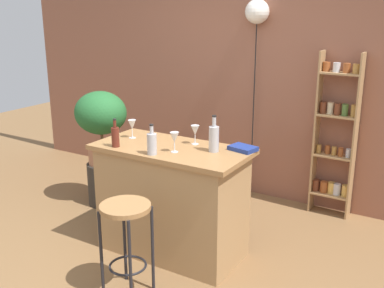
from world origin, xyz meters
The scene contains 15 objects.
ground centered at (0.00, 0.00, 0.00)m, with size 12.00×12.00×0.00m, color brown.
back_wall centered at (0.00, 1.95, 1.40)m, with size 6.40×0.10×2.80m, color #8C5642.
kitchen_counter centered at (0.00, 0.30, 0.48)m, with size 1.30×0.64×0.96m.
bar_stool centered at (0.07, -0.40, 0.54)m, with size 0.37×0.37×0.72m.
spice_shelf centered at (0.96, 1.80, 0.82)m, with size 0.40×0.17×1.66m.
plant_stool centered at (-1.20, 0.78, 0.23)m, with size 0.36×0.36×0.46m, color #2D2823.
potted_plant centered at (-1.20, 0.78, 0.96)m, with size 0.56×0.51×0.78m.
bottle_sauce_amber centered at (-0.40, 0.07, 1.05)m, with size 0.06×0.06×0.24m.
bottle_wine_red centered at (-0.02, 0.06, 1.05)m, with size 0.08×0.08×0.24m.
bottle_spirits_clear centered at (0.36, 0.38, 1.07)m, with size 0.08×0.08×0.30m.
wine_glass_left centered at (0.13, 0.47, 1.07)m, with size 0.07×0.07×0.16m.
wine_glass_center centered at (0.10, 0.20, 1.07)m, with size 0.07×0.07×0.16m.
wine_glass_right centered at (-0.44, 0.35, 1.07)m, with size 0.07×0.07×0.16m.
cookbook centered at (0.55, 0.52, 0.97)m, with size 0.21×0.15×0.04m, color navy.
pendant_globe_light centered at (0.05, 1.84, 2.00)m, with size 0.25×0.25×2.15m.
Camera 1 is at (2.04, -2.75, 2.08)m, focal length 43.41 mm.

